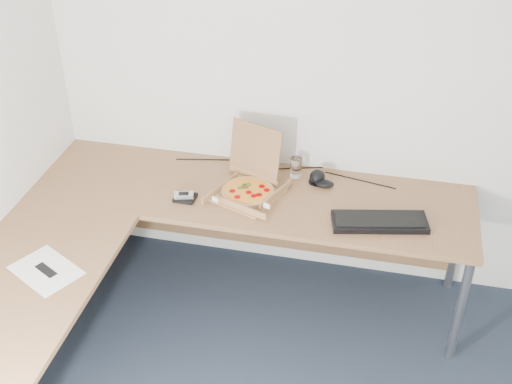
% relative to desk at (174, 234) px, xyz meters
% --- Properties ---
extents(room_shell, '(3.50, 3.50, 2.50)m').
position_rel_desk_xyz_m(room_shell, '(0.82, -0.97, 0.55)').
color(room_shell, silver).
rests_on(room_shell, ground).
extents(desk, '(2.50, 2.20, 0.73)m').
position_rel_desk_xyz_m(desk, '(0.00, 0.00, 0.00)').
color(desk, '#956741').
rests_on(desk, ground).
extents(pizza_box, '(0.33, 0.39, 0.34)m').
position_rel_desk_xyz_m(pizza_box, '(0.31, 0.41, 0.07)').
color(pizza_box, '#AD7C4C').
rests_on(pizza_box, desk).
extents(drinking_glass, '(0.07, 0.07, 0.12)m').
position_rel_desk_xyz_m(drinking_glass, '(0.54, 0.66, 0.09)').
color(drinking_glass, white).
rests_on(drinking_glass, desk).
extents(keyboard, '(0.53, 0.28, 0.03)m').
position_rel_desk_xyz_m(keyboard, '(1.05, 0.28, 0.05)').
color(keyboard, black).
rests_on(keyboard, desk).
extents(mouse, '(0.12, 0.09, 0.04)m').
position_rel_desk_xyz_m(mouse, '(0.72, 0.58, 0.05)').
color(mouse, black).
rests_on(mouse, desk).
extents(wallet, '(0.12, 0.10, 0.02)m').
position_rel_desk_xyz_m(wallet, '(-0.03, 0.28, 0.04)').
color(wallet, black).
rests_on(wallet, desk).
extents(phone, '(0.12, 0.08, 0.02)m').
position_rel_desk_xyz_m(phone, '(-0.03, 0.28, 0.06)').
color(phone, '#B2B5BA').
rests_on(phone, wallet).
extents(paper_sheet, '(0.40, 0.36, 0.00)m').
position_rel_desk_xyz_m(paper_sheet, '(-0.50, -0.45, 0.03)').
color(paper_sheet, white).
rests_on(paper_sheet, desk).
extents(dome_speaker, '(0.10, 0.10, 0.09)m').
position_rel_desk_xyz_m(dome_speaker, '(0.67, 0.61, 0.07)').
color(dome_speaker, black).
rests_on(dome_speaker, desk).
extents(cable_bundle, '(0.64, 0.13, 0.01)m').
position_rel_desk_xyz_m(cable_bundle, '(0.43, 0.71, 0.03)').
color(cable_bundle, black).
rests_on(cable_bundle, desk).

